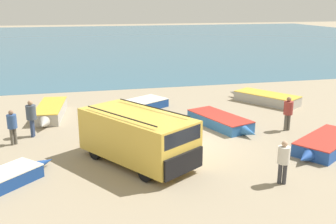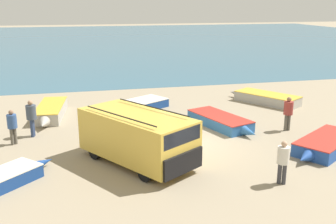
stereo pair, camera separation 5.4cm
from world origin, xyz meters
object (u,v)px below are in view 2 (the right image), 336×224
Objects in this scene: fishing_rowboat_3 at (50,112)px; fishing_rowboat_5 at (265,98)px; fisherman_0 at (288,111)px; fishing_rowboat_1 at (221,121)px; fishing_rowboat_4 at (136,106)px; fisherman_3 at (12,124)px; fisherman_1 at (31,115)px; parked_van at (137,136)px; fisherman_2 at (283,158)px; fishing_rowboat_2 at (326,144)px.

fishing_rowboat_3 is 13.22m from fishing_rowboat_5.
fishing_rowboat_1 is at bearing -120.18° from fisherman_0.
fishing_rowboat_4 is 7.78m from fisherman_3.
fishing_rowboat_5 is 14.32m from fisherman_1.
fisherman_2 is (4.67, -3.10, -0.17)m from parked_van.
fishing_rowboat_4 is 8.85m from fisherman_0.
fishing_rowboat_4 is at bearing -138.61° from fisherman_1.
parked_van is 8.29m from fisherman_0.
fisherman_2 is (-4.81, -10.83, 0.65)m from fishing_rowboat_5.
fishing_rowboat_2 is 0.91× the size of fishing_rowboat_5.
parked_van is 1.07× the size of fishing_rowboat_3.
fishing_rowboat_1 is 2.84× the size of fisherman_2.
fishing_rowboat_3 is at bearing -118.70° from fisherman_0.
fishing_rowboat_5 is 2.90× the size of fisherman_2.
fisherman_2 is 11.75m from fisherman_3.
fishing_rowboat_1 is 1.07× the size of fishing_rowboat_2.
fishing_rowboat_2 reaches higher than fishing_rowboat_1.
fishing_rowboat_5 is (9.48, 7.73, -0.82)m from parked_van.
fishing_rowboat_4 is 2.78× the size of fisherman_2.
fisherman_0 reaches higher than fishing_rowboat_3.
fisherman_1 is at bearing -96.52° from fisherman_2.
fisherman_1 is (-12.37, 2.02, 0.03)m from fisherman_0.
fishing_rowboat_2 is 3.01m from fisherman_0.
fishing_rowboat_5 is at bearing 96.25° from parked_van.
fishing_rowboat_1 is 10.16m from fisherman_3.
fishing_rowboat_1 is 0.92× the size of fishing_rowboat_3.
fisherman_1 is at bearing 1.24° from fishing_rowboat_4.
fisherman_0 is (-0.21, 2.91, 0.74)m from fishing_rowboat_2.
fisherman_3 reaches higher than fishing_rowboat_1.
parked_van is at bearing -37.45° from fishing_rowboat_2.
fisherman_1 is at bearing -167.40° from parked_van.
fisherman_3 is at bearing -90.57° from fisherman_2.
fishing_rowboat_2 is 2.66× the size of fisherman_2.
fishing_rowboat_3 is 3.08× the size of fisherman_3.
fishing_rowboat_2 is 2.40× the size of fisherman_1.
fisherman_3 is at bearing -49.78° from fishing_rowboat_2.
fishing_rowboat_1 is (4.98, 3.72, -0.85)m from parked_van.
fisherman_0 reaches higher than fishing_rowboat_1.
fisherman_0 is (7.96, 2.31, -0.10)m from parked_van.
parked_van is 5.61m from fisherman_2.
fisherman_1 is at bearing -54.61° from fishing_rowboat_2.
fishing_rowboat_2 is at bearing 138.39° from fishing_rowboat_5.
fishing_rowboat_5 is (8.35, -0.16, 0.05)m from fishing_rowboat_4.
parked_van is 1.18× the size of fishing_rowboat_4.
fisherman_3 is at bearing 61.23° from fisherman_1.
fisherman_1 reaches higher than fishing_rowboat_3.
fisherman_1 is 1.10× the size of fisherman_3.
fisherman_1 is (-13.89, -3.40, 0.75)m from fishing_rowboat_5.
fisherman_0 reaches higher than fisherman_2.
fisherman_2 is (-3.29, -5.41, -0.07)m from fisherman_0.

